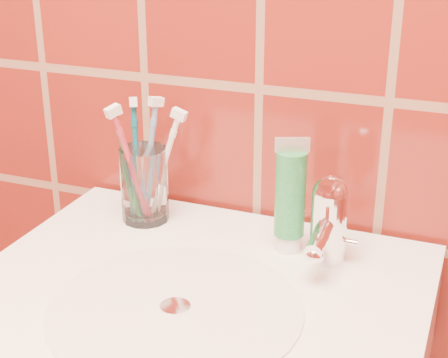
% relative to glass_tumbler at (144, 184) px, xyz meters
% --- Properties ---
extents(glass_tumbler, '(0.08, 0.08, 0.11)m').
position_rel_glass_tumbler_xyz_m(glass_tumbler, '(0.00, 0.00, 0.00)').
color(glass_tumbler, white).
rests_on(glass_tumbler, pedestal_sink).
extents(toothpaste_tube, '(0.05, 0.04, 0.16)m').
position_rel_glass_tumbler_xyz_m(toothpaste_tube, '(0.22, -0.01, 0.02)').
color(toothpaste_tube, white).
rests_on(toothpaste_tube, pedestal_sink).
extents(faucet, '(0.05, 0.11, 0.12)m').
position_rel_glass_tumbler_xyz_m(faucet, '(0.28, -0.02, 0.01)').
color(faucet, white).
rests_on(faucet, pedestal_sink).
extents(toothbrush_0, '(0.08, 0.09, 0.19)m').
position_rel_glass_tumbler_xyz_m(toothbrush_0, '(0.00, 0.02, 0.03)').
color(toothbrush_0, '#678FB7').
rests_on(toothbrush_0, glass_tumbler).
extents(toothbrush_1, '(0.08, 0.08, 0.18)m').
position_rel_glass_tumbler_xyz_m(toothbrush_1, '(0.03, 0.01, 0.03)').
color(toothbrush_1, white).
rests_on(toothbrush_1, glass_tumbler).
extents(toothbrush_2, '(0.08, 0.07, 0.18)m').
position_rel_glass_tumbler_xyz_m(toothbrush_2, '(-0.02, -0.01, 0.03)').
color(toothbrush_2, '#1C6C34').
rests_on(toothbrush_2, glass_tumbler).
extents(toothbrush_3, '(0.10, 0.13, 0.21)m').
position_rel_glass_tumbler_xyz_m(toothbrush_3, '(-0.00, -0.03, 0.04)').
color(toothbrush_3, '#B92740').
rests_on(toothbrush_3, glass_tumbler).
extents(toothbrush_4, '(0.08, 0.10, 0.19)m').
position_rel_glass_tumbler_xyz_m(toothbrush_4, '(-0.02, 0.01, 0.03)').
color(toothbrush_4, '#0C5564').
rests_on(toothbrush_4, glass_tumbler).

